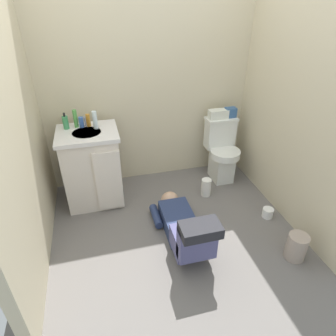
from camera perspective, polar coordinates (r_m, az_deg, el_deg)
name	(u,v)px	position (r m, az deg, el deg)	size (l,w,h in m)	color
ground_plane	(172,226)	(2.99, 0.73, -11.21)	(2.79, 2.95, 0.04)	slate
wall_back	(148,78)	(3.29, -4.01, 17.16)	(2.45, 0.08, 2.40)	beige
wall_left	(10,125)	(2.34, -28.54, 7.41)	(0.08, 1.95, 2.40)	beige
wall_right	(303,98)	(2.88, 24.88, 12.34)	(0.08, 1.95, 2.40)	beige
toilet	(222,151)	(3.55, 10.41, 3.35)	(0.36, 0.46, 0.75)	silver
vanity_cabinet	(92,167)	(3.17, -14.55, 0.26)	(0.60, 0.53, 0.82)	beige
faucet	(85,121)	(3.11, -15.82, 8.75)	(0.02, 0.02, 0.10)	silver
person_plumber	(184,227)	(2.69, 3.15, -11.43)	(0.39, 1.06, 0.52)	navy
tissue_box	(218,114)	(3.43, 9.80, 10.35)	(0.22, 0.11, 0.10)	silver
toiletry_bag	(230,112)	(3.49, 12.10, 10.57)	(0.12, 0.09, 0.11)	#33598C
soap_dispenser	(66,122)	(3.09, -19.39, 8.42)	(0.06, 0.06, 0.17)	#3C9056
bottle_green	(75,119)	(3.10, -17.63, 9.19)	(0.04, 0.04, 0.18)	#53A34A
bottle_blue	(81,122)	(3.09, -16.57, 8.58)	(0.05, 0.05, 0.11)	#3E68B9
bottle_amber	(88,120)	(3.09, -15.33, 8.99)	(0.04, 0.04, 0.13)	orange
bottle_clear	(95,120)	(3.01, -14.07, 9.08)	(0.05, 0.05, 0.18)	silver
trash_can	(296,247)	(2.82, 23.80, -13.90)	(0.17, 0.17, 0.25)	#A29082
paper_towel_roll	(206,187)	(3.33, 7.46, -3.78)	(0.11, 0.11, 0.21)	white
toilet_paper_roll	(268,213)	(3.20, 18.90, -8.27)	(0.11, 0.11, 0.10)	white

